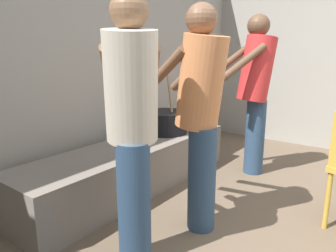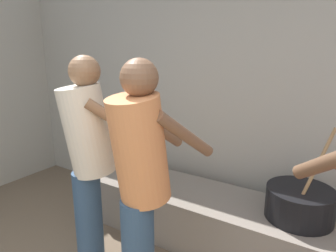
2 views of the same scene
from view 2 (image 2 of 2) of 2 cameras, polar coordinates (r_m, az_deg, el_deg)
block_enclosure_rear at (r=2.83m, az=13.21°, el=6.47°), size 5.61×0.20×2.50m
hearth_ledge at (r=2.67m, az=10.90°, el=-17.70°), size 2.35×0.60×0.43m
cooking_pot_main at (r=2.43m, az=23.56°, el=-13.20°), size 0.47×0.47×0.68m
cook_in_cream_shirt at (r=2.21m, az=-14.65°, el=-5.00°), size 0.70×0.68×1.58m
cook_in_orange_shirt at (r=1.78m, az=-5.17°, el=-9.56°), size 0.47×0.72×1.58m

